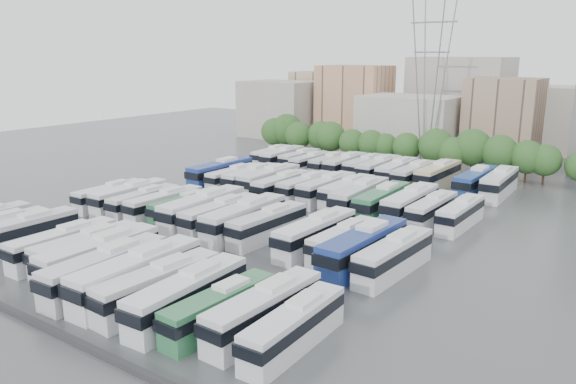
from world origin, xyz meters
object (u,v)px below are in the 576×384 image
Objects in this scene: bus_r0_s8 at (137,274)px; bus_r3_s3 at (311,162)px; bus_r1_s3 at (165,204)px; bus_r1_s5 at (203,209)px; bus_r3_s10 at (438,175)px; bus_r1_s7 at (244,218)px; bus_r2_s3 at (252,178)px; bus_r3_s2 at (300,159)px; bus_r0_s9 at (158,286)px; bus_r3_s12 at (476,182)px; bus_r2_s8 at (347,191)px; bus_r1_s1 at (130,197)px; bus_r3_s6 at (365,166)px; bus_r0_s5 at (87,249)px; bus_r2_s4 at (269,180)px; bus_r3_s13 at (499,183)px; bus_r1_s4 at (185,207)px; bus_r0_s7 at (106,270)px; bus_r2_s5 at (281,186)px; bus_r2_s9 at (360,197)px; bus_r2_s13 at (461,214)px; bus_r3_s0 at (272,156)px; bus_r0_s12 at (264,310)px; bus_r1_s11 at (343,241)px; bus_r2_s12 at (432,210)px; bus_r2_s10 at (382,201)px; bus_r2_s7 at (327,189)px; bus_r3_s8 at (397,172)px; electricity_pylon at (431,65)px; bus_r1_s12 at (363,248)px; bus_r0_s4 at (63,244)px; bus_r2_s2 at (234,177)px; bus_r1_s13 at (394,256)px; bus_r2_s1 at (221,172)px; bus_r2_s6 at (306,187)px; bus_r0_s10 at (188,295)px; bus_r3_s4 at (329,164)px; bus_r1_s8 at (268,224)px; bus_r3_s7 at (379,169)px; bus_r3_s5 at (345,165)px; bus_r0_s6 at (100,256)px; bus_r2_s11 at (410,204)px; bus_r1_s6 at (220,215)px; bus_r1_s0 at (110,195)px; bus_r3_s1 at (283,157)px; bus_r3_s9 at (414,175)px; bus_r0_s2 at (23,232)px; bus_r0_s11 at (220,308)px; bus_r1_s10 at (316,233)px.

bus_r0_s8 is 56.57m from bus_r3_s3.
bus_r1_s3 is 0.86× the size of bus_r1_s5.
bus_r1_s7 is at bearing -103.53° from bus_r3_s10.
bus_r3_s2 is (-3.31, 18.42, -0.16)m from bus_r2_s3.
bus_r3_s12 is at bearing 82.48° from bus_r0_s9.
bus_r0_s8 is at bearing -89.61° from bus_r2_s8.
bus_r3_s6 is (16.55, 37.45, -0.03)m from bus_r1_s1.
bus_r0_s5 is 18.05m from bus_r1_s7.
bus_r2_s4 is 34.64m from bus_r3_s13.
bus_r0_s7 is at bearing -64.40° from bus_r1_s4.
bus_r2_s5 is 13.07m from bus_r2_s9.
bus_r2_s13 is 1.01× the size of bus_r3_s0.
bus_r0_s12 is 1.08× the size of bus_r1_s11.
bus_r2_s12 is (23.03, 34.01, -0.06)m from bus_r0_s5.
bus_r2_s10 is (-6.72, 34.26, 0.11)m from bus_r0_s12.
bus_r0_s8 is 21.34m from bus_r1_s5.
bus_r3_s8 reaches higher than bus_r2_s7.
electricity_pylon is 61.49m from bus_r1_s12.
bus_r0_s4 is 35.66m from bus_r2_s2.
bus_r1_s13 reaches higher than bus_r2_s13.
bus_r1_s12 is at bearing -25.55° from bus_r1_s11.
bus_r2_s1 reaches higher than bus_r2_s6.
bus_r0_s10 is 58.69m from bus_r3_s4.
bus_r3_s6 is at bearing 141.02° from bus_r2_s13.
bus_r3_s13 is (19.28, -19.46, -16.65)m from electricity_pylon.
bus_r0_s7 is 1.13× the size of bus_r2_s12.
electricity_pylon is 3.09× the size of bus_r3_s3.
bus_r1_s8 is (-0.01, 19.00, -0.24)m from bus_r0_s8.
bus_r1_s3 is 35.59m from bus_r3_s3.
bus_r3_s7 is (-3.44, 54.60, -0.13)m from bus_r0_s8.
bus_r3_s10 is at bearing 0.56° from bus_r3_s2.
bus_r3_s2 is at bearing 175.24° from bus_r3_s4.
bus_r3_s5 reaches higher than bus_r3_s6.
bus_r2_s11 reaches higher than bus_r0_s6.
bus_r1_s0 is at bearing -176.65° from bus_r1_s6.
bus_r0_s5 is 0.99× the size of bus_r3_s1.
bus_r3_s8 is 3.42m from bus_r3_s9.
bus_r3_s1 is (-36.42, 36.94, -0.26)m from bus_r1_s12.
bus_r2_s3 is 23.13m from bus_r2_s10.
bus_r0_s5 is 0.91× the size of bus_r2_s4.
bus_r1_s12 is 1.12× the size of bus_r1_s13.
bus_r0_s10 is 1.06× the size of bus_r2_s5.
bus_r2_s11 is (9.99, 17.48, 0.16)m from bus_r1_s8.
bus_r2_s11 is at bearing 171.18° from bus_r2_s12.
electricity_pylon is at bearing 97.46° from bus_r0_s9.
bus_r0_s2 reaches higher than bus_r2_s13.
bus_r1_s10 is at bearing 102.41° from bus_r0_s11.
bus_r1_s11 is 1.01× the size of bus_r3_s4.
bus_r2_s8 is at bearing 125.37° from bus_r1_s12.
bus_r1_s3 is at bearing 112.89° from bus_r0_s5.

